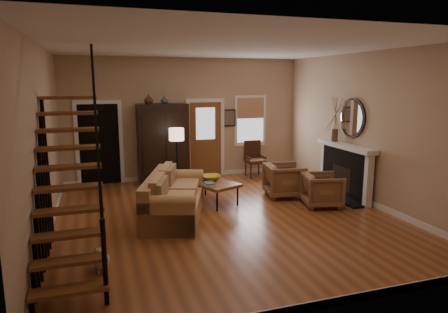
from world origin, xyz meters
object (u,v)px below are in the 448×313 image
object	(u,v)px
armchair_right	(284,180)
side_chair	(255,159)
armchair_left	(322,190)
floor_lamp	(177,160)
sofa	(175,197)
coffee_table	(211,192)
armoire	(163,144)

from	to	relation	value
armchair_right	side_chair	distance (m)	2.02
armchair_left	floor_lamp	distance (m)	3.50
sofa	side_chair	size ratio (longest dim) A/B	2.24
armchair_right	coffee_table	bearing A→B (deg)	97.46
armchair_left	sofa	bearing A→B (deg)	99.05
sofa	side_chair	bearing A→B (deg)	62.40
armoire	side_chair	size ratio (longest dim) A/B	2.06
armchair_left	floor_lamp	bearing A→B (deg)	65.71
armchair_right	side_chair	bearing A→B (deg)	6.82
armchair_left	side_chair	distance (m)	2.96
armoire	floor_lamp	size ratio (longest dim) A/B	1.34
coffee_table	armoire	bearing A→B (deg)	107.64
armchair_left	armchair_right	world-z (taller)	armchair_right
sofa	floor_lamp	xyz separation A→B (m)	(0.44, 1.88, 0.36)
armchair_right	armoire	bearing A→B (deg)	57.38
armchair_right	side_chair	xyz separation A→B (m)	(0.09, 2.01, 0.12)
coffee_table	armchair_right	world-z (taller)	armchair_right
floor_lamp	armchair_right	bearing A→B (deg)	-27.96
floor_lamp	armoire	bearing A→B (deg)	99.59
armchair_left	armoire	bearing A→B (deg)	56.55
side_chair	armchair_left	bearing A→B (deg)	-83.06
side_chair	coffee_table	bearing A→B (deg)	-133.66
armoire	side_chair	bearing A→B (deg)	-4.48
armchair_left	coffee_table	bearing A→B (deg)	79.87
armoire	armchair_left	size ratio (longest dim) A/B	2.66
coffee_table	side_chair	world-z (taller)	side_chair
armoire	armchair_left	xyz separation A→B (m)	(2.91, -3.14, -0.69)
armoire	coffee_table	size ratio (longest dim) A/B	1.65
sofa	armchair_right	bearing A→B (deg)	32.55
sofa	floor_lamp	size ratio (longest dim) A/B	1.46
armchair_right	floor_lamp	size ratio (longest dim) A/B	0.55
armoire	floor_lamp	bearing A→B (deg)	-80.41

